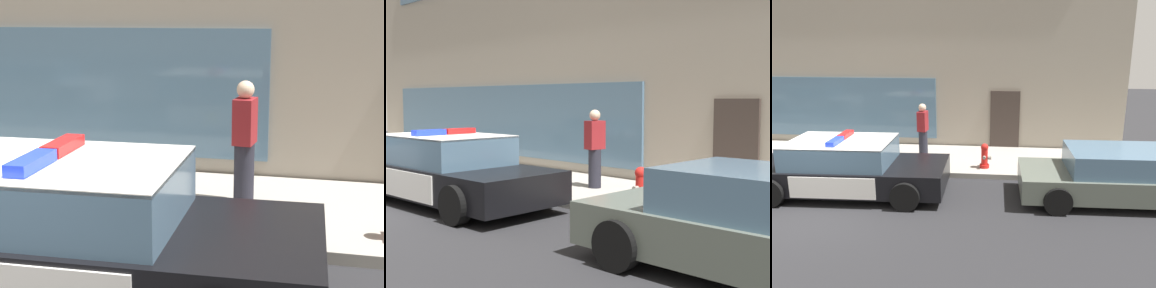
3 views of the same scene
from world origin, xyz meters
The scene contains 6 objects.
ground centered at (0.00, 0.00, 0.00)m, with size 48.00×48.00×0.00m, color #262628.
sidewalk centered at (0.00, 3.83, 0.07)m, with size 48.00×2.93×0.15m, color #A39E93.
storefront_building centered at (-1.58, 10.14, 4.35)m, with size 19.91×9.68×8.70m.
police_cruiser centered at (0.51, 1.03, 0.68)m, with size 4.88×2.29×1.49m.
fire_hydrant centered at (3.84, 2.95, 0.50)m, with size 0.34×0.39×0.73m.
pedestrian_on_sidewalk centered at (1.84, 3.85, 1.01)m, with size 0.30×0.42×1.71m.
Camera 2 is at (9.74, -4.47, 2.09)m, focal length 49.45 mm.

